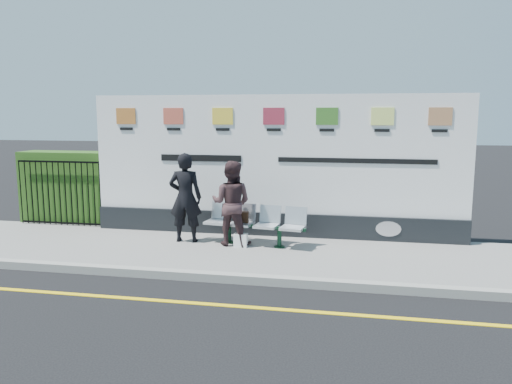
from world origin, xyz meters
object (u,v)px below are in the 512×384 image
billboard (274,175)px  woman_left (185,198)px  bench (254,234)px  woman_right (231,203)px

billboard → woman_left: size_ratio=4.38×
bench → woman_right: woman_right is taller
billboard → woman_right: 1.29m
billboard → woman_left: bearing=-151.9°
woman_right → billboard: bearing=-122.9°
woman_left → billboard: bearing=-159.0°
bench → billboard: bearing=83.4°
bench → woman_right: (-0.45, -0.05, 0.63)m
woman_right → bench: bearing=-170.6°
billboard → bench: bearing=-105.6°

